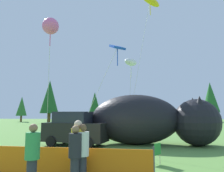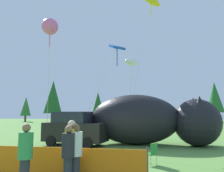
{
  "view_description": "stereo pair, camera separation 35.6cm",
  "coord_description": "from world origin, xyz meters",
  "px_view_note": "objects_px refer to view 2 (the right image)",
  "views": [
    {
      "loc": [
        1.96,
        -10.98,
        2.16
      ],
      "look_at": [
        0.65,
        4.67,
        4.06
      ],
      "focal_mm": 35.0,
      "sensor_mm": 36.0,
      "label": 1
    },
    {
      "loc": [
        2.32,
        -10.95,
        2.16
      ],
      "look_at": [
        0.65,
        4.67,
        4.06
      ],
      "focal_mm": 35.0,
      "sensor_mm": 36.0,
      "label": 2
    }
  ],
  "objects_px": {
    "folding_chair": "(151,152)",
    "spectator_in_yellow_shirt": "(71,149)",
    "parked_car": "(75,129)",
    "inflatable_cat": "(150,121)",
    "spectator_in_red_shirt": "(76,151)",
    "spectator_in_green_shirt": "(25,154)",
    "kite_blue_box": "(116,49)",
    "kite_yellow_hero": "(150,0)",
    "kite_pink_octopus": "(50,27)",
    "spectator_in_white_shirt": "(68,153)",
    "kite_white_ghost": "(131,62)"
  },
  "relations": [
    {
      "from": "parked_car",
      "to": "kite_yellow_hero",
      "type": "height_order",
      "value": "kite_yellow_hero"
    },
    {
      "from": "spectator_in_yellow_shirt",
      "to": "kite_blue_box",
      "type": "height_order",
      "value": "kite_blue_box"
    },
    {
      "from": "folding_chair",
      "to": "spectator_in_yellow_shirt",
      "type": "height_order",
      "value": "spectator_in_yellow_shirt"
    },
    {
      "from": "kite_blue_box",
      "to": "folding_chair",
      "type": "bearing_deg",
      "value": -69.95
    },
    {
      "from": "spectator_in_white_shirt",
      "to": "kite_blue_box",
      "type": "relative_size",
      "value": 0.26
    },
    {
      "from": "spectator_in_green_shirt",
      "to": "kite_blue_box",
      "type": "relative_size",
      "value": 0.27
    },
    {
      "from": "folding_chair",
      "to": "spectator_in_red_shirt",
      "type": "xyz_separation_m",
      "value": [
        -2.45,
        -2.82,
        0.47
      ]
    },
    {
      "from": "inflatable_cat",
      "to": "kite_white_ghost",
      "type": "distance_m",
      "value": 5.47
    },
    {
      "from": "parked_car",
      "to": "folding_chair",
      "type": "xyz_separation_m",
      "value": [
        4.63,
        -4.87,
        -0.56
      ]
    },
    {
      "from": "kite_yellow_hero",
      "to": "kite_pink_octopus",
      "type": "distance_m",
      "value": 8.87
    },
    {
      "from": "inflatable_cat",
      "to": "spectator_in_yellow_shirt",
      "type": "distance_m",
      "value": 8.95
    },
    {
      "from": "folding_chair",
      "to": "spectator_in_white_shirt",
      "type": "relative_size",
      "value": 0.5
    },
    {
      "from": "spectator_in_white_shirt",
      "to": "spectator_in_red_shirt",
      "type": "distance_m",
      "value": 0.25
    },
    {
      "from": "inflatable_cat",
      "to": "spectator_in_white_shirt",
      "type": "height_order",
      "value": "inflatable_cat"
    },
    {
      "from": "inflatable_cat",
      "to": "spectator_in_red_shirt",
      "type": "bearing_deg",
      "value": -102.54
    },
    {
      "from": "spectator_in_white_shirt",
      "to": "kite_yellow_hero",
      "type": "bearing_deg",
      "value": 72.93
    },
    {
      "from": "parked_car",
      "to": "spectator_in_yellow_shirt",
      "type": "height_order",
      "value": "parked_car"
    },
    {
      "from": "kite_yellow_hero",
      "to": "kite_white_ghost",
      "type": "distance_m",
      "value": 5.36
    },
    {
      "from": "inflatable_cat",
      "to": "kite_blue_box",
      "type": "xyz_separation_m",
      "value": [
        -2.23,
        -0.51,
        4.95
      ]
    },
    {
      "from": "spectator_in_green_shirt",
      "to": "folding_chair",
      "type": "bearing_deg",
      "value": 43.12
    },
    {
      "from": "folding_chair",
      "to": "kite_pink_octopus",
      "type": "bearing_deg",
      "value": 8.47
    },
    {
      "from": "folding_chair",
      "to": "kite_yellow_hero",
      "type": "height_order",
      "value": "kite_yellow_hero"
    },
    {
      "from": "spectator_in_yellow_shirt",
      "to": "kite_blue_box",
      "type": "xyz_separation_m",
      "value": [
        0.72,
        7.92,
        5.46
      ]
    },
    {
      "from": "inflatable_cat",
      "to": "kite_blue_box",
      "type": "distance_m",
      "value": 5.45
    },
    {
      "from": "spectator_in_green_shirt",
      "to": "kite_pink_octopus",
      "type": "height_order",
      "value": "kite_pink_octopus"
    },
    {
      "from": "inflatable_cat",
      "to": "kite_pink_octopus",
      "type": "height_order",
      "value": "kite_pink_octopus"
    },
    {
      "from": "parked_car",
      "to": "inflatable_cat",
      "type": "distance_m",
      "value": 5.07
    },
    {
      "from": "folding_chair",
      "to": "spectator_in_white_shirt",
      "type": "height_order",
      "value": "spectator_in_white_shirt"
    },
    {
      "from": "parked_car",
      "to": "kite_pink_octopus",
      "type": "relative_size",
      "value": 0.54
    },
    {
      "from": "inflatable_cat",
      "to": "spectator_in_green_shirt",
      "type": "xyz_separation_m",
      "value": [
        -4.05,
        -9.15,
        -0.55
      ]
    },
    {
      "from": "folding_chair",
      "to": "spectator_in_red_shirt",
      "type": "height_order",
      "value": "spectator_in_red_shirt"
    },
    {
      "from": "inflatable_cat",
      "to": "spectator_in_yellow_shirt",
      "type": "relative_size",
      "value": 4.56
    },
    {
      "from": "spectator_in_yellow_shirt",
      "to": "kite_white_ghost",
      "type": "distance_m",
      "value": 12.24
    },
    {
      "from": "spectator_in_red_shirt",
      "to": "kite_pink_octopus",
      "type": "distance_m",
      "value": 9.72
    },
    {
      "from": "parked_car",
      "to": "kite_blue_box",
      "type": "relative_size",
      "value": 0.63
    },
    {
      "from": "spectator_in_yellow_shirt",
      "to": "kite_white_ghost",
      "type": "xyz_separation_m",
      "value": [
        1.69,
        10.95,
        5.21
      ]
    },
    {
      "from": "folding_chair",
      "to": "kite_pink_octopus",
      "type": "height_order",
      "value": "kite_pink_octopus"
    },
    {
      "from": "parked_car",
      "to": "spectator_in_yellow_shirt",
      "type": "xyz_separation_m",
      "value": [
        2.03,
        -7.62,
        -0.03
      ]
    },
    {
      "from": "spectator_in_green_shirt",
      "to": "kite_blue_box",
      "type": "xyz_separation_m",
      "value": [
        1.82,
        8.63,
        5.5
      ]
    },
    {
      "from": "inflatable_cat",
      "to": "kite_white_ghost",
      "type": "relative_size",
      "value": 1.3
    },
    {
      "from": "folding_chair",
      "to": "spectator_in_green_shirt",
      "type": "relative_size",
      "value": 0.48
    },
    {
      "from": "inflatable_cat",
      "to": "kite_pink_octopus",
      "type": "bearing_deg",
      "value": -154.54
    },
    {
      "from": "parked_car",
      "to": "spectator_in_white_shirt",
      "type": "bearing_deg",
      "value": -63.26
    },
    {
      "from": "folding_chair",
      "to": "inflatable_cat",
      "type": "bearing_deg",
      "value": -55.35
    },
    {
      "from": "spectator_in_red_shirt",
      "to": "kite_white_ghost",
      "type": "height_order",
      "value": "kite_white_ghost"
    },
    {
      "from": "spectator_in_white_shirt",
      "to": "inflatable_cat",
      "type": "bearing_deg",
      "value": 71.17
    },
    {
      "from": "parked_car",
      "to": "kite_blue_box",
      "type": "xyz_separation_m",
      "value": [
        2.75,
        0.3,
        5.43
      ]
    },
    {
      "from": "spectator_in_yellow_shirt",
      "to": "kite_blue_box",
      "type": "bearing_deg",
      "value": 84.81
    },
    {
      "from": "folding_chair",
      "to": "kite_white_ghost",
      "type": "xyz_separation_m",
      "value": [
        -0.91,
        8.2,
        5.74
      ]
    },
    {
      "from": "folding_chair",
      "to": "spectator_in_green_shirt",
      "type": "height_order",
      "value": "spectator_in_green_shirt"
    }
  ]
}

